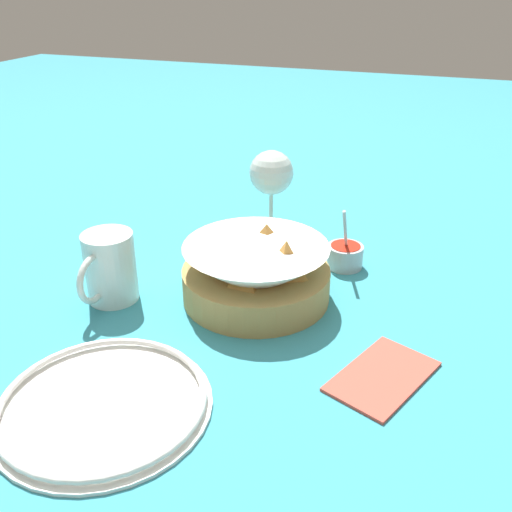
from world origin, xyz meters
TOP-DOWN VIEW (x-y plane):
  - ground_plane at (0.00, 0.00)m, footprint 4.00×4.00m
  - food_basket at (0.01, -0.02)m, footprint 0.21×0.21m
  - sauce_cup at (-0.13, 0.08)m, footprint 0.07×0.06m
  - wine_glass at (-0.20, -0.07)m, footprint 0.08×0.08m
  - beer_mug at (0.09, -0.21)m, footprint 0.11×0.07m
  - side_plate at (0.29, -0.10)m, footprint 0.24×0.24m
  - napkin at (0.13, 0.18)m, footprint 0.16×0.13m

SIDE VIEW (x-z plane):
  - ground_plane at x=0.00m, z-range 0.00..0.00m
  - napkin at x=0.13m, z-range 0.00..0.01m
  - side_plate at x=0.29m, z-range 0.00..0.01m
  - sauce_cup at x=-0.13m, z-range -0.03..0.08m
  - food_basket at x=0.01m, z-range -0.01..0.09m
  - beer_mug at x=0.09m, z-range 0.00..0.10m
  - wine_glass at x=-0.20m, z-range 0.03..0.19m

